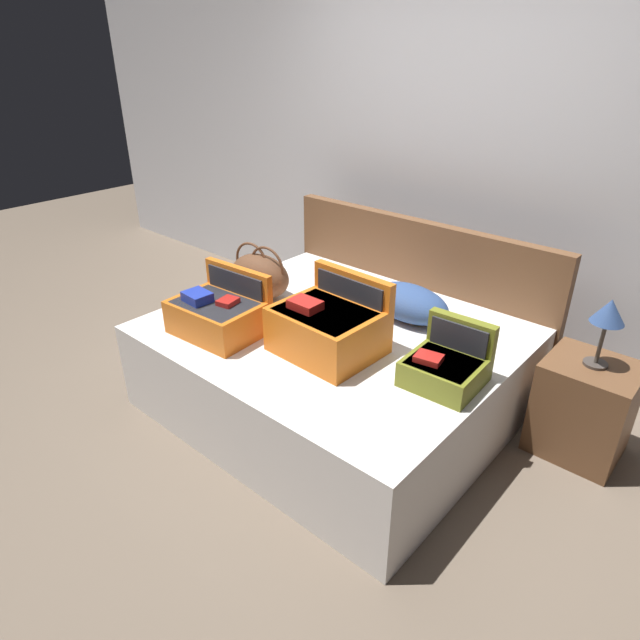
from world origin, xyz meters
name	(u,v)px	position (x,y,z in m)	size (l,w,h in m)	color
ground_plane	(287,436)	(0.00, 0.00, 0.00)	(12.00, 12.00, 0.00)	#6B5B4C
back_wall	(458,156)	(0.00, 1.65, 1.30)	(8.00, 0.10, 2.60)	silver
bed	(334,368)	(0.00, 0.40, 0.26)	(1.91, 1.61, 0.53)	silver
headboard	(415,290)	(0.00, 1.25, 0.48)	(1.95, 0.08, 0.96)	brown
hard_case_large	(328,326)	(0.13, 0.19, 0.67)	(0.52, 0.45, 0.39)	#D16619
hard_case_medium	(219,313)	(-0.45, -0.05, 0.64)	(0.50, 0.41, 0.34)	#D16619
hard_case_small	(446,366)	(0.74, 0.33, 0.61)	(0.35, 0.35, 0.29)	olive
duffel_bag	(260,275)	(-0.63, 0.43, 0.67)	(0.44, 0.30, 0.35)	brown
pillow_near_headboard	(409,303)	(0.25, 0.78, 0.63)	(0.51, 0.30, 0.20)	navy
nightstand	(583,408)	(1.23, 0.96, 0.26)	(0.44, 0.40, 0.53)	brown
table_lamp	(608,315)	(1.23, 0.96, 0.81)	(0.16, 0.16, 0.36)	#3F3833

